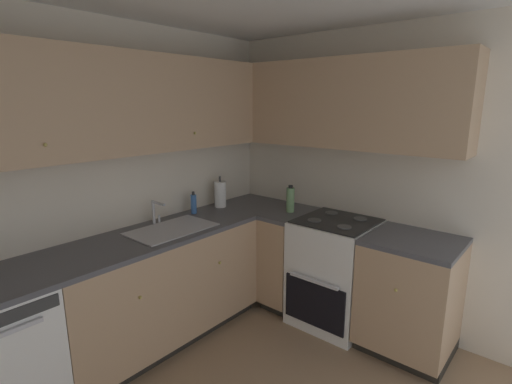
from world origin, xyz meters
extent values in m
cube|color=beige|center=(0.00, 1.43, 1.23)|extent=(3.77, 0.05, 2.47)
cube|color=beige|center=(1.86, 0.00, 1.23)|extent=(0.05, 2.91, 2.47)
cube|color=#333333|center=(-0.72, 0.80, 0.82)|extent=(0.55, 0.01, 0.07)
cube|color=silver|center=(-0.72, 0.79, 0.75)|extent=(0.36, 0.02, 0.02)
cube|color=tan|center=(0.41, 1.11, 0.48)|extent=(1.66, 0.60, 0.78)
cube|color=black|center=(0.41, 1.14, 0.04)|extent=(1.66, 0.54, 0.09)
sphere|color=tan|center=(0.04, 0.79, 0.63)|extent=(0.02, 0.02, 0.02)
sphere|color=tan|center=(0.77, 0.79, 0.63)|extent=(0.02, 0.02, 0.02)
cube|color=#4C4C51|center=(0.41, 1.11, 0.89)|extent=(2.86, 0.60, 0.03)
cube|color=tan|center=(1.54, 0.66, 0.48)|extent=(0.60, 0.29, 0.78)
cube|color=black|center=(1.57, 0.66, 0.04)|extent=(0.54, 0.29, 0.09)
cube|color=tan|center=(1.54, -0.44, 0.48)|extent=(0.60, 0.63, 0.78)
cube|color=black|center=(1.57, -0.44, 0.04)|extent=(0.54, 0.63, 0.09)
sphere|color=tan|center=(1.22, -0.44, 0.63)|extent=(0.02, 0.02, 0.02)
cube|color=#4C4C51|center=(1.54, 0.66, 0.89)|extent=(0.60, 0.29, 0.03)
cube|color=#4C4C51|center=(1.54, -0.44, 0.89)|extent=(0.60, 0.63, 0.03)
cube|color=white|center=(1.56, 0.19, 0.45)|extent=(0.64, 0.62, 0.91)
cube|color=black|center=(1.23, 0.19, 0.29)|extent=(0.02, 0.55, 0.38)
cube|color=silver|center=(1.21, 0.19, 0.50)|extent=(0.02, 0.43, 0.02)
cube|color=black|center=(1.56, 0.19, 0.92)|extent=(0.59, 0.60, 0.01)
cube|color=white|center=(1.86, 0.19, 0.98)|extent=(0.03, 0.60, 0.15)
cylinder|color=#4C4C4C|center=(1.42, 0.06, 0.93)|extent=(0.11, 0.11, 0.01)
cylinder|color=#4C4C4C|center=(1.42, 0.33, 0.93)|extent=(0.11, 0.11, 0.01)
cylinder|color=#4C4C4C|center=(1.70, 0.06, 0.93)|extent=(0.11, 0.11, 0.01)
cylinder|color=#4C4C4C|center=(1.70, 0.33, 0.93)|extent=(0.11, 0.11, 0.01)
cube|color=tan|center=(0.25, 1.25, 1.86)|extent=(2.54, 0.32, 0.71)
sphere|color=tan|center=(-0.31, 1.08, 1.64)|extent=(0.02, 0.02, 0.02)
sphere|color=tan|center=(0.80, 1.08, 1.64)|extent=(0.02, 0.02, 0.02)
cube|color=tan|center=(1.68, 0.35, 1.86)|extent=(0.32, 2.12, 0.71)
cube|color=#B7B7BC|center=(0.54, 1.08, 0.91)|extent=(0.65, 0.40, 0.01)
cube|color=gray|center=(0.54, 1.08, 0.86)|extent=(0.60, 0.36, 0.09)
cube|color=#99999E|center=(0.54, 1.08, 0.88)|extent=(0.02, 0.35, 0.06)
cylinder|color=silver|center=(0.54, 1.31, 1.01)|extent=(0.02, 0.02, 0.19)
cylinder|color=silver|center=(0.54, 1.23, 1.09)|extent=(0.02, 0.15, 0.02)
cylinder|color=silver|center=(0.59, 1.31, 0.94)|extent=(0.02, 0.02, 0.06)
cylinder|color=#3F72BF|center=(0.94, 1.29, 0.99)|extent=(0.05, 0.05, 0.17)
cylinder|color=#262626|center=(0.94, 1.29, 1.09)|extent=(0.02, 0.02, 0.03)
cylinder|color=white|center=(1.25, 1.27, 1.03)|extent=(0.11, 0.11, 0.24)
cylinder|color=#3F3F3F|center=(1.25, 1.27, 1.05)|extent=(0.02, 0.02, 0.30)
cylinder|color=#729E66|center=(1.54, 0.66, 1.02)|extent=(0.07, 0.07, 0.22)
cylinder|color=black|center=(1.54, 0.66, 1.14)|extent=(0.04, 0.04, 0.02)
camera|label=1|loc=(-1.21, -1.26, 1.87)|focal=26.89mm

